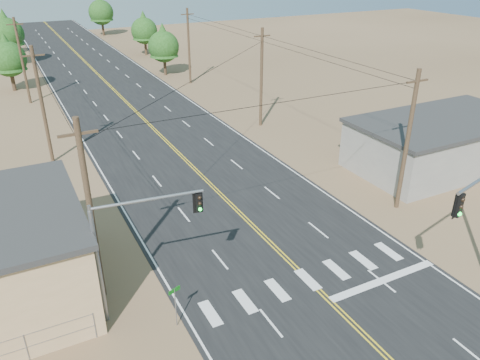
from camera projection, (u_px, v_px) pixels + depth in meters
road at (174, 148)px, 43.89m from camera, size 15.00×200.00×0.02m
building_right at (441, 143)px, 39.64m from camera, size 15.00×8.00×4.00m
utility_pole_left_near at (91, 212)px, 22.96m from camera, size 1.80×0.30×10.00m
utility_pole_left_mid at (42, 105)px, 38.93m from camera, size 1.80×0.30×10.00m
utility_pole_left_far at (22, 61)px, 54.91m from camera, size 1.80×0.30×10.00m
utility_pole_right_near at (407, 141)px, 31.59m from camera, size 1.80×0.30×10.00m
utility_pole_right_mid at (261, 77)px, 47.56m from camera, size 1.80×0.30×10.00m
utility_pole_right_far at (189, 46)px, 63.54m from camera, size 1.80×0.30×10.00m
signal_mast_left at (129, 240)px, 22.01m from camera, size 5.31×0.98×6.54m
street_sign at (175, 301)px, 22.44m from camera, size 0.65×0.25×2.29m
tree_left_near at (7, 55)px, 60.21m from camera, size 4.52×4.52×7.54m
tree_left_mid at (6, 31)px, 74.17m from camera, size 5.23×5.23×8.72m
tree_right_near at (163, 43)px, 68.22m from camera, size 4.50×4.50×7.50m
tree_right_mid at (144, 28)px, 81.78m from camera, size 4.54×4.54×7.56m
tree_right_far at (101, 10)px, 100.98m from camera, size 5.24×5.24×8.74m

